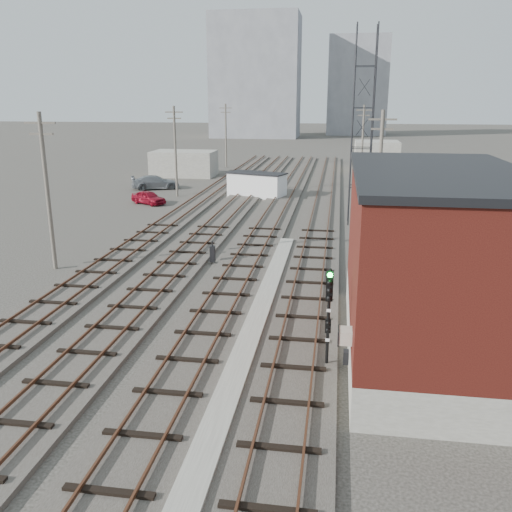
% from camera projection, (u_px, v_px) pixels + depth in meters
% --- Properties ---
extents(ground, '(320.00, 320.00, 0.00)m').
position_uv_depth(ground, '(307.00, 178.00, 68.23)').
color(ground, '#282621').
rests_on(ground, ground).
extents(track_right, '(3.20, 90.00, 0.39)m').
position_uv_depth(track_right, '(322.00, 211.00, 47.90)').
color(track_right, '#332D28').
rests_on(track_right, ground).
extents(track_mid_right, '(3.20, 90.00, 0.39)m').
position_uv_depth(track_mid_right, '(277.00, 210.00, 48.48)').
color(track_mid_right, '#332D28').
rests_on(track_mid_right, ground).
extents(track_mid_left, '(3.20, 90.00, 0.39)m').
position_uv_depth(track_mid_left, '(233.00, 208.00, 49.06)').
color(track_mid_left, '#332D28').
rests_on(track_mid_left, ground).
extents(track_left, '(3.20, 90.00, 0.39)m').
position_uv_depth(track_left, '(190.00, 207.00, 49.63)').
color(track_left, '#332D28').
rests_on(track_left, ground).
extents(platform_curb, '(0.90, 28.00, 0.26)m').
position_uv_depth(platform_curb, '(258.00, 318.00, 24.45)').
color(platform_curb, gray).
rests_on(platform_curb, ground).
extents(brick_building, '(6.54, 12.20, 7.22)m').
position_uv_depth(brick_building, '(432.00, 264.00, 20.56)').
color(brick_building, gray).
rests_on(brick_building, ground).
extents(lattice_tower, '(1.60, 1.60, 15.00)m').
position_uv_depth(lattice_tower, '(362.00, 128.00, 41.60)').
color(lattice_tower, black).
rests_on(lattice_tower, ground).
extents(utility_pole_left_a, '(1.80, 0.24, 9.00)m').
position_uv_depth(utility_pole_left_a, '(47.00, 188.00, 30.72)').
color(utility_pole_left_a, '#595147').
rests_on(utility_pole_left_a, ground).
extents(utility_pole_left_b, '(1.80, 0.24, 9.00)m').
position_uv_depth(utility_pole_left_b, '(175.00, 149.00, 54.45)').
color(utility_pole_left_b, '#595147').
rests_on(utility_pole_left_b, ground).
extents(utility_pole_left_c, '(1.80, 0.24, 9.00)m').
position_uv_depth(utility_pole_left_c, '(226.00, 134.00, 78.18)').
color(utility_pole_left_c, '#595147').
rests_on(utility_pole_left_c, ground).
extents(utility_pole_right_a, '(1.80, 0.24, 9.00)m').
position_uv_depth(utility_pole_right_a, '(379.00, 176.00, 35.57)').
color(utility_pole_right_a, '#595147').
rests_on(utility_pole_right_a, ground).
extents(utility_pole_right_b, '(1.80, 0.24, 9.00)m').
position_uv_depth(utility_pole_right_b, '(362.00, 142.00, 64.05)').
color(utility_pole_right_b, '#595147').
rests_on(utility_pole_right_b, ground).
extents(apartment_left, '(22.00, 14.00, 30.00)m').
position_uv_depth(apartment_left, '(256.00, 77.00, 137.83)').
color(apartment_left, gray).
rests_on(apartment_left, ground).
extents(apartment_right, '(16.00, 12.00, 26.00)m').
position_uv_depth(apartment_right, '(357.00, 86.00, 148.87)').
color(apartment_right, gray).
rests_on(apartment_right, ground).
extents(shed_left, '(8.00, 5.00, 3.20)m').
position_uv_depth(shed_left, '(184.00, 164.00, 70.09)').
color(shed_left, gray).
rests_on(shed_left, ground).
extents(shed_right, '(6.00, 6.00, 4.00)m').
position_uv_depth(shed_right, '(376.00, 156.00, 75.86)').
color(shed_right, gray).
rests_on(shed_right, ground).
extents(signal_mast, '(0.40, 0.41, 3.88)m').
position_uv_depth(signal_mast, '(329.00, 312.00, 19.58)').
color(signal_mast, gray).
rests_on(signal_mast, ground).
extents(switch_stand, '(0.30, 0.30, 1.29)m').
position_uv_depth(switch_stand, '(213.00, 254.00, 32.93)').
color(switch_stand, black).
rests_on(switch_stand, ground).
extents(site_trailer, '(6.38, 4.27, 2.47)m').
position_uv_depth(site_trailer, '(257.00, 185.00, 55.20)').
color(site_trailer, white).
rests_on(site_trailer, ground).
extents(car_red, '(3.98, 3.13, 1.27)m').
position_uv_depth(car_red, '(148.00, 197.00, 51.51)').
color(car_red, maroon).
rests_on(car_red, ground).
extents(car_silver, '(4.34, 2.84, 1.35)m').
position_uv_depth(car_silver, '(155.00, 182.00, 60.78)').
color(car_silver, '#B4B8BC').
rests_on(car_silver, ground).
extents(car_grey, '(5.62, 3.98, 1.51)m').
position_uv_depth(car_grey, '(155.00, 182.00, 60.02)').
color(car_grey, slate).
rests_on(car_grey, ground).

